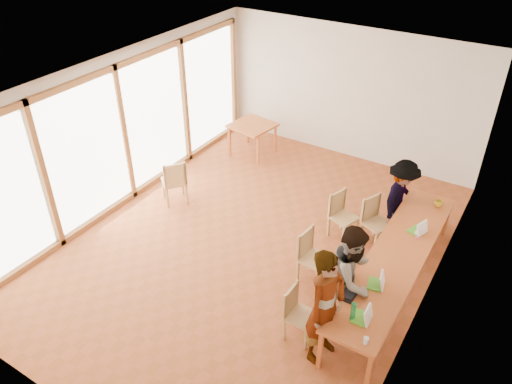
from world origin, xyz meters
TOP-DOWN VIEW (x-y plane):
  - ground at (0.00, 0.00)m, footprint 8.00×8.00m
  - wall_back at (0.00, 4.00)m, footprint 6.00×0.10m
  - wall_front at (0.00, -4.00)m, footprint 6.00×0.10m
  - wall_right at (3.00, 0.00)m, footprint 0.10×8.00m
  - window_wall at (-2.96, 0.00)m, footprint 0.10×8.00m
  - ceiling at (0.00, 0.00)m, footprint 6.00×8.00m
  - communal_table at (2.50, 0.15)m, footprint 0.80×4.00m
  - side_table at (-1.84, 2.87)m, footprint 0.90×0.90m
  - chair_near at (1.60, -1.44)m, footprint 0.40×0.40m
  - chair_mid at (1.22, -0.27)m, footprint 0.48×0.48m
  - chair_far at (1.17, 1.07)m, footprint 0.53×0.53m
  - chair_empty at (1.75, 1.19)m, footprint 0.57×0.57m
  - chair_spare at (-2.02, 0.27)m, footprint 0.64×0.64m
  - person_near at (2.08, -1.55)m, footprint 0.55×0.73m
  - person_mid at (2.14, -0.80)m, footprint 0.72×0.89m
  - person_far at (2.04, 1.67)m, footprint 0.64×1.03m
  - laptop_near at (2.55, -1.35)m, footprint 0.25×0.28m
  - laptop_mid at (2.48, -0.64)m, footprint 0.28×0.30m
  - laptop_far at (2.61, 0.88)m, footprint 0.30×0.32m
  - yellow_mug at (2.68, 1.80)m, footprint 0.17×0.17m
  - green_bottle at (2.41, -1.42)m, footprint 0.07×0.07m
  - clear_glass at (2.71, -1.70)m, footprint 0.07×0.07m
  - condiment_cup at (2.60, 0.81)m, footprint 0.08×0.08m
  - pink_phone at (2.63, 0.75)m, footprint 0.05×0.10m
  - black_pouch at (2.22, -1.06)m, footprint 0.16×0.26m

SIDE VIEW (x-z plane):
  - ground at x=0.00m, z-range 0.00..0.00m
  - chair_near at x=1.60m, z-range 0.30..0.75m
  - chair_far at x=1.17m, z-range 0.31..0.79m
  - chair_empty at x=1.75m, z-range 0.32..0.82m
  - chair_mid at x=1.22m, z-range 0.32..0.82m
  - chair_spare at x=-2.02m, z-range 0.34..0.86m
  - side_table at x=-1.84m, z-range 0.29..1.04m
  - communal_table at x=2.50m, z-range 0.33..1.08m
  - pink_phone at x=2.63m, z-range 0.75..0.76m
  - person_far at x=2.04m, z-range 0.00..1.52m
  - condiment_cup at x=2.60m, z-range 0.75..0.81m
  - clear_glass at x=2.71m, z-range 0.75..0.84m
  - black_pouch at x=2.22m, z-range 0.75..0.84m
  - yellow_mug at x=2.68m, z-range 0.75..0.86m
  - laptop_mid at x=2.48m, z-range 0.70..0.92m
  - laptop_far at x=2.61m, z-range 0.70..0.92m
  - laptop_near at x=2.55m, z-range 0.70..0.92m
  - person_mid at x=2.14m, z-range 0.00..1.73m
  - green_bottle at x=2.41m, z-range 0.75..1.03m
  - person_near at x=2.08m, z-range 0.00..1.80m
  - wall_back at x=0.00m, z-range 0.00..3.00m
  - wall_front at x=0.00m, z-range 0.00..3.00m
  - wall_right at x=3.00m, z-range 0.00..3.00m
  - window_wall at x=-2.96m, z-range 0.00..3.00m
  - ceiling at x=0.00m, z-range 3.00..3.04m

